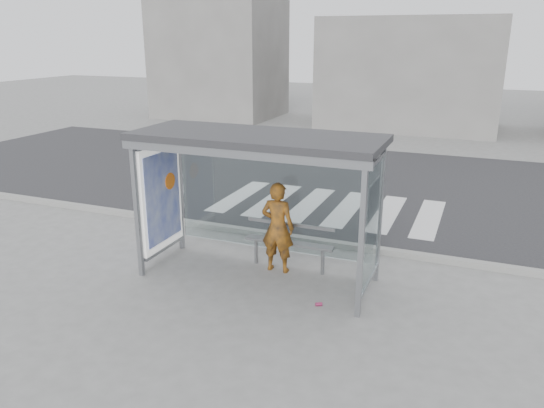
{
  "coord_description": "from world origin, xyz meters",
  "views": [
    {
      "loc": [
        3.52,
        -8.0,
        4.17
      ],
      "look_at": [
        0.2,
        0.2,
        1.36
      ],
      "focal_mm": 35.0,
      "sensor_mm": 36.0,
      "label": 1
    }
  ],
  "objects": [
    {
      "name": "building_left",
      "position": [
        -10.0,
        18.0,
        3.0
      ],
      "size": [
        6.0,
        5.0,
        6.0
      ],
      "primitive_type": "cube",
      "color": "slate",
      "rests_on": "ground"
    },
    {
      "name": "bus_shelter",
      "position": [
        -0.37,
        0.06,
        1.98
      ],
      "size": [
        4.25,
        1.65,
        2.62
      ],
      "color": "gray",
      "rests_on": "ground"
    },
    {
      "name": "crosswalk",
      "position": [
        0.0,
        4.5,
        0.0
      ],
      "size": [
        5.55,
        3.0,
        0.0
      ],
      "color": "silver",
      "rests_on": "ground"
    },
    {
      "name": "road",
      "position": [
        0.0,
        7.0,
        0.0
      ],
      "size": [
        30.0,
        10.0,
        0.01
      ],
      "primitive_type": "cube",
      "color": "#262628",
      "rests_on": "ground"
    },
    {
      "name": "ground",
      "position": [
        0.0,
        0.0,
        0.0
      ],
      "size": [
        80.0,
        80.0,
        0.0
      ],
      "primitive_type": "plane",
      "color": "slate",
      "rests_on": "ground"
    },
    {
      "name": "curb",
      "position": [
        0.0,
        1.95,
        0.06
      ],
      "size": [
        30.0,
        0.18,
        0.12
      ],
      "primitive_type": "cube",
      "color": "gray",
      "rests_on": "ground"
    },
    {
      "name": "person",
      "position": [
        0.22,
        0.42,
        0.85
      ],
      "size": [
        0.62,
        0.41,
        1.7
      ],
      "primitive_type": "imported",
      "rotation": [
        0.0,
        0.0,
        3.15
      ],
      "color": "#D34E13",
      "rests_on": "ground"
    },
    {
      "name": "building_center",
      "position": [
        0.0,
        18.0,
        2.5
      ],
      "size": [
        8.0,
        5.0,
        5.0
      ],
      "primitive_type": "cube",
      "color": "slate",
      "rests_on": "ground"
    },
    {
      "name": "bench",
      "position": [
        0.38,
        0.58,
        0.52
      ],
      "size": [
        1.7,
        0.21,
        0.88
      ],
      "color": "slate",
      "rests_on": "ground"
    },
    {
      "name": "soda_can",
      "position": [
        1.34,
        -0.61,
        0.03
      ],
      "size": [
        0.13,
        0.11,
        0.06
      ],
      "primitive_type": "cylinder",
      "rotation": [
        0.0,
        1.57,
        0.53
      ],
      "color": "#C0386C",
      "rests_on": "ground"
    }
  ]
}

